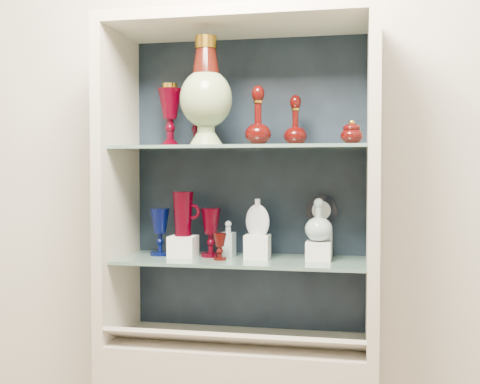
% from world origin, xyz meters
% --- Properties ---
extents(wall_back, '(3.50, 0.02, 2.80)m').
position_xyz_m(wall_back, '(0.00, 1.75, 1.40)').
color(wall_back, silver).
rests_on(wall_back, ground).
extents(cabinet_back_panel, '(0.98, 0.02, 1.15)m').
position_xyz_m(cabinet_back_panel, '(0.00, 1.72, 1.32)').
color(cabinet_back_panel, black).
rests_on(cabinet_back_panel, cabinet_base).
extents(cabinet_side_left, '(0.04, 0.40, 1.15)m').
position_xyz_m(cabinet_side_left, '(-0.48, 1.53, 1.32)').
color(cabinet_side_left, beige).
rests_on(cabinet_side_left, cabinet_base).
extents(cabinet_side_right, '(0.04, 0.40, 1.15)m').
position_xyz_m(cabinet_side_right, '(0.48, 1.53, 1.32)').
color(cabinet_side_right, beige).
rests_on(cabinet_side_right, cabinet_base).
extents(cabinet_top_cap, '(1.00, 0.40, 0.04)m').
position_xyz_m(cabinet_top_cap, '(0.00, 1.53, 1.92)').
color(cabinet_top_cap, beige).
rests_on(cabinet_top_cap, cabinet_side_left).
extents(shelf_lower, '(0.92, 0.34, 0.01)m').
position_xyz_m(shelf_lower, '(0.00, 1.55, 1.04)').
color(shelf_lower, slate).
rests_on(shelf_lower, cabinet_side_left).
extents(shelf_upper, '(0.92, 0.34, 0.01)m').
position_xyz_m(shelf_upper, '(0.00, 1.55, 1.46)').
color(shelf_upper, slate).
rests_on(shelf_upper, cabinet_side_left).
extents(label_ledge, '(0.92, 0.17, 0.09)m').
position_xyz_m(label_ledge, '(0.00, 1.42, 0.78)').
color(label_ledge, beige).
rests_on(label_ledge, cabinet_base).
extents(label_card_0, '(0.10, 0.06, 0.03)m').
position_xyz_m(label_card_0, '(0.03, 1.42, 0.80)').
color(label_card_0, white).
rests_on(label_card_0, label_ledge).
extents(label_card_1, '(0.10, 0.06, 0.03)m').
position_xyz_m(label_card_1, '(-0.26, 1.42, 0.80)').
color(label_card_1, white).
rests_on(label_card_1, label_ledge).
extents(label_card_2, '(0.10, 0.06, 0.03)m').
position_xyz_m(label_card_2, '(0.29, 1.42, 0.80)').
color(label_card_2, white).
rests_on(label_card_2, label_ledge).
extents(label_card_3, '(0.10, 0.06, 0.03)m').
position_xyz_m(label_card_3, '(0.14, 1.42, 0.80)').
color(label_card_3, white).
rests_on(label_card_3, label_ledge).
extents(pedestal_lamp_left, '(0.10, 0.10, 0.25)m').
position_xyz_m(pedestal_lamp_left, '(-0.29, 1.60, 1.59)').
color(pedestal_lamp_left, '#3F000B').
rests_on(pedestal_lamp_left, shelf_upper).
extents(pedestal_lamp_right, '(0.09, 0.09, 0.22)m').
position_xyz_m(pedestal_lamp_right, '(-0.18, 1.57, 1.58)').
color(pedestal_lamp_right, '#3F000B').
rests_on(pedestal_lamp_right, shelf_upper).
extents(enamel_urn, '(0.21, 0.21, 0.39)m').
position_xyz_m(enamel_urn, '(-0.11, 1.45, 1.66)').
color(enamel_urn, '#0C461E').
rests_on(enamel_urn, shelf_upper).
extents(ruby_decanter_a, '(0.10, 0.10, 0.24)m').
position_xyz_m(ruby_decanter_a, '(0.07, 1.50, 1.59)').
color(ruby_decanter_a, '#410806').
rests_on(ruby_decanter_a, shelf_upper).
extents(ruby_decanter_b, '(0.11, 0.11, 0.20)m').
position_xyz_m(ruby_decanter_b, '(0.20, 1.59, 1.57)').
color(ruby_decanter_b, '#410806').
rests_on(ruby_decanter_b, shelf_upper).
extents(lidded_bowl, '(0.10, 0.10, 0.09)m').
position_xyz_m(lidded_bowl, '(0.41, 1.48, 1.51)').
color(lidded_bowl, '#410806').
rests_on(lidded_bowl, shelf_upper).
extents(cobalt_goblet, '(0.09, 0.09, 0.18)m').
position_xyz_m(cobalt_goblet, '(-0.33, 1.58, 1.14)').
color(cobalt_goblet, '#03093B').
rests_on(cobalt_goblet, shelf_lower).
extents(ruby_goblet_tall, '(0.10, 0.10, 0.19)m').
position_xyz_m(ruby_goblet_tall, '(-0.12, 1.58, 1.14)').
color(ruby_goblet_tall, '#3F000B').
rests_on(ruby_goblet_tall, shelf_lower).
extents(ruby_goblet_small, '(0.06, 0.06, 0.10)m').
position_xyz_m(ruby_goblet_small, '(-0.07, 1.50, 1.10)').
color(ruby_goblet_small, '#410806').
rests_on(ruby_goblet_small, shelf_lower).
extents(riser_ruby_pitcher, '(0.10, 0.10, 0.08)m').
position_xyz_m(riser_ruby_pitcher, '(-0.23, 1.55, 1.09)').
color(riser_ruby_pitcher, silver).
rests_on(riser_ruby_pitcher, shelf_lower).
extents(ruby_pitcher, '(0.14, 0.10, 0.17)m').
position_xyz_m(ruby_pitcher, '(-0.23, 1.55, 1.21)').
color(ruby_pitcher, '#3F000B').
rests_on(ruby_pitcher, riser_ruby_pitcher).
extents(clear_square_bottle, '(0.05, 0.05, 0.14)m').
position_xyz_m(clear_square_bottle, '(-0.06, 1.59, 1.12)').
color(clear_square_bottle, '#9BB1B6').
rests_on(clear_square_bottle, shelf_lower).
extents(riser_flat_flask, '(0.09, 0.09, 0.09)m').
position_xyz_m(riser_flat_flask, '(0.06, 1.55, 1.09)').
color(riser_flat_flask, silver).
rests_on(riser_flat_flask, shelf_lower).
extents(flat_flask, '(0.11, 0.07, 0.14)m').
position_xyz_m(flat_flask, '(0.06, 1.55, 1.21)').
color(flat_flask, silver).
rests_on(flat_flask, riser_flat_flask).
extents(riser_clear_round_decanter, '(0.09, 0.09, 0.07)m').
position_xyz_m(riser_clear_round_decanter, '(0.29, 1.55, 1.08)').
color(riser_clear_round_decanter, silver).
rests_on(riser_clear_round_decanter, shelf_lower).
extents(clear_round_decanter, '(0.13, 0.13, 0.15)m').
position_xyz_m(clear_round_decanter, '(0.29, 1.55, 1.20)').
color(clear_round_decanter, '#9BB1B6').
rests_on(clear_round_decanter, riser_clear_round_decanter).
extents(riser_cameo_medallion, '(0.08, 0.08, 0.10)m').
position_xyz_m(riser_cameo_medallion, '(0.29, 1.67, 1.10)').
color(riser_cameo_medallion, silver).
rests_on(riser_cameo_medallion, shelf_lower).
extents(cameo_medallion, '(0.12, 0.06, 0.14)m').
position_xyz_m(cameo_medallion, '(0.29, 1.67, 1.22)').
color(cameo_medallion, black).
rests_on(cameo_medallion, riser_cameo_medallion).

